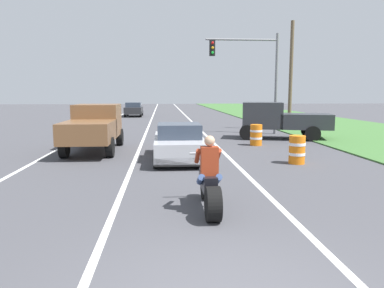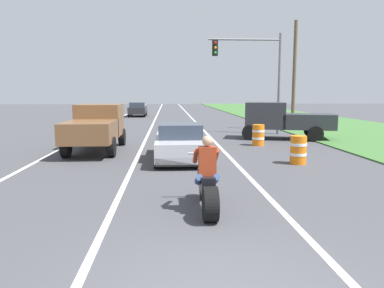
% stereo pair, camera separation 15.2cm
% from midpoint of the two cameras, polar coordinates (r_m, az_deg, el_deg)
% --- Properties ---
extents(lane_stripe_left_solid, '(0.14, 120.00, 0.01)m').
position_cam_midpoint_polar(lane_stripe_left_solid, '(24.59, -14.85, 1.87)').
color(lane_stripe_left_solid, white).
rests_on(lane_stripe_left_solid, ground).
extents(lane_stripe_right_solid, '(0.14, 120.00, 0.01)m').
position_cam_midpoint_polar(lane_stripe_right_solid, '(24.26, 2.09, 2.05)').
color(lane_stripe_right_solid, white).
rests_on(lane_stripe_right_solid, ground).
extents(lane_stripe_centre_dashed, '(0.14, 120.00, 0.01)m').
position_cam_midpoint_polar(lane_stripe_centre_dashed, '(24.16, -6.44, 1.99)').
color(lane_stripe_centre_dashed, white).
rests_on(lane_stripe_centre_dashed, ground).
extents(grass_verge_right, '(10.00, 120.00, 0.06)m').
position_cam_midpoint_polar(grass_verge_right, '(27.22, 23.81, 2.08)').
color(grass_verge_right, '#3D6B33').
rests_on(grass_verge_right, ground).
extents(motorcycle_with_rider, '(0.70, 2.21, 1.62)m').
position_cam_midpoint_polar(motorcycle_with_rider, '(7.74, 2.93, -6.26)').
color(motorcycle_with_rider, black).
rests_on(motorcycle_with_rider, ground).
extents(sports_car_silver, '(1.84, 4.30, 1.37)m').
position_cam_midpoint_polar(sports_car_silver, '(13.74, -1.55, 0.16)').
color(sports_car_silver, '#B7B7BC').
rests_on(sports_car_silver, ground).
extents(pickup_truck_left_lane_brown, '(2.02, 4.80, 1.98)m').
position_cam_midpoint_polar(pickup_truck_left_lane_brown, '(16.26, -14.40, 2.81)').
color(pickup_truck_left_lane_brown, brown).
rests_on(pickup_truck_left_lane_brown, ground).
extents(pickup_truck_right_shoulder_dark_grey, '(5.14, 3.14, 1.98)m').
position_cam_midpoint_polar(pickup_truck_right_shoulder_dark_grey, '(20.54, 14.12, 3.84)').
color(pickup_truck_right_shoulder_dark_grey, '#2D3035').
rests_on(pickup_truck_right_shoulder_dark_grey, ground).
extents(traffic_light_mast_near, '(4.40, 0.34, 6.00)m').
position_cam_midpoint_polar(traffic_light_mast_near, '(22.67, 10.36, 11.59)').
color(traffic_light_mast_near, gray).
rests_on(traffic_light_mast_near, ground).
extents(utility_pole_roadside, '(0.24, 0.24, 7.20)m').
position_cam_midpoint_polar(utility_pole_roadside, '(25.80, 15.75, 10.11)').
color(utility_pole_roadside, brown).
rests_on(utility_pole_roadside, ground).
extents(construction_barrel_nearest, '(0.58, 0.58, 1.00)m').
position_cam_midpoint_polar(construction_barrel_nearest, '(13.47, 16.48, -0.86)').
color(construction_barrel_nearest, orange).
rests_on(construction_barrel_nearest, ground).
extents(construction_barrel_mid, '(0.58, 0.58, 1.00)m').
position_cam_midpoint_polar(construction_barrel_mid, '(17.76, 10.49, 1.39)').
color(construction_barrel_mid, orange).
rests_on(construction_barrel_mid, ground).
extents(distant_car_far_ahead, '(1.80, 4.00, 1.50)m').
position_cam_midpoint_polar(distant_car_far_ahead, '(39.65, -8.32, 5.38)').
color(distant_car_far_ahead, '#262628').
rests_on(distant_car_far_ahead, ground).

